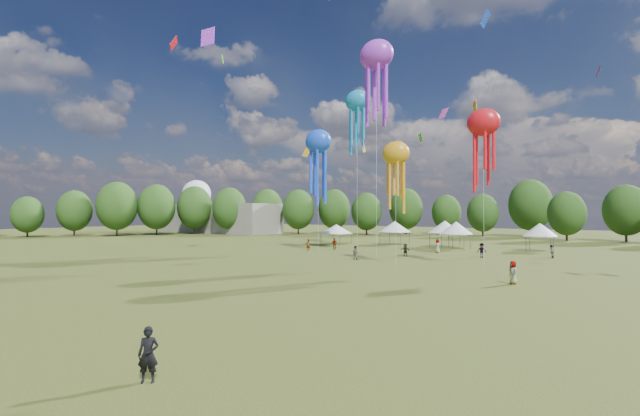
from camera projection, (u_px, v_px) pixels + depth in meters
The scene contains 10 objects.
ground at pixel (74, 330), 20.40m from camera, with size 300.00×300.00×0.00m, color #384416.
observer_main at pixel (148, 355), 14.19m from camera, with size 0.67×0.44×1.85m, color black.
spectator_near at pixel (355, 253), 50.99m from camera, with size 0.81×0.63×1.67m, color gray.
spectators_far at pixel (437, 250), 53.56m from camera, with size 31.32×24.38×1.90m.
festival_tents at pixel (424, 228), 69.91m from camera, with size 37.09×10.53×4.37m.
show_kites at pixel (367, 118), 57.16m from camera, with size 28.20×19.84×27.84m.
small_kites at pixel (416, 22), 55.38m from camera, with size 70.09×59.37×40.79m.
treeline at pixel (439, 208), 73.91m from camera, with size 201.57×95.24×13.43m.
hangar at pixel (216, 218), 120.71m from camera, with size 40.00×12.00×8.00m, color gray.
radome at pixel (197, 199), 134.86m from camera, with size 9.00×9.00×16.00m.
Camera 1 is at (21.45, -9.97, 5.68)m, focal length 23.85 mm.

